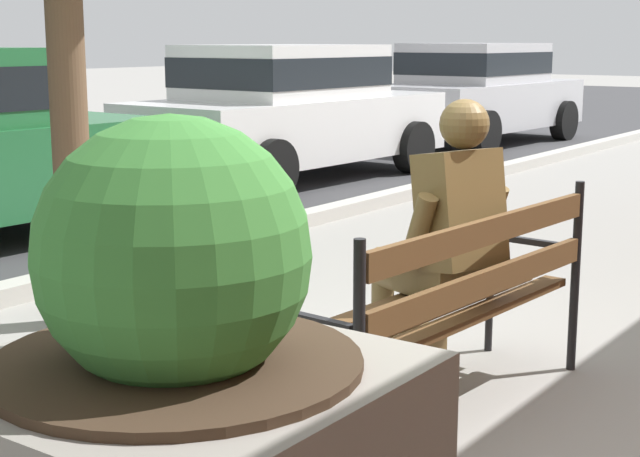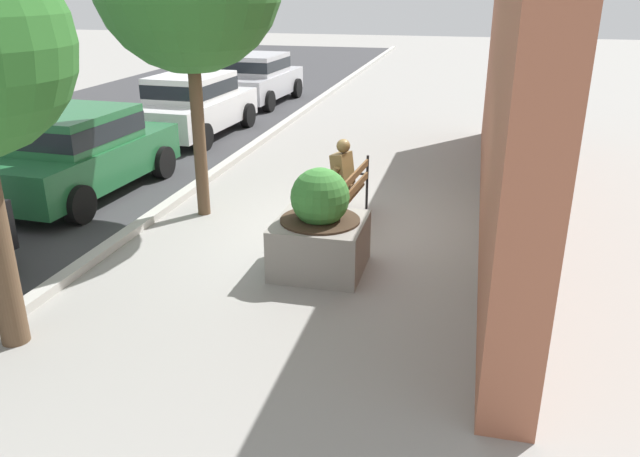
{
  "view_description": "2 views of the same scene",
  "coord_description": "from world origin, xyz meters",
  "px_view_note": "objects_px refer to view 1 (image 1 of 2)",
  "views": [
    {
      "loc": [
        -3.44,
        -2.1,
        1.63
      ],
      "look_at": [
        0.19,
        0.49,
        0.75
      ],
      "focal_mm": 54.25,
      "sensor_mm": 36.0,
      "label": 1
    },
    {
      "loc": [
        -9.09,
        -2.1,
        3.64
      ],
      "look_at": [
        -1.55,
        -0.25,
        0.6
      ],
      "focal_mm": 35.17,
      "sensor_mm": 36.0,
      "label": 2
    }
  ],
  "objects_px": {
    "concrete_planter": "(178,411)",
    "parked_car_white": "(288,108)",
    "park_bench": "(452,294)",
    "bronze_statue_seated": "(439,250)",
    "parked_car_silver": "(477,90)"
  },
  "relations": [
    {
      "from": "concrete_planter",
      "to": "parked_car_white",
      "type": "distance_m",
      "value": 8.63
    },
    {
      "from": "bronze_statue_seated",
      "to": "parked_car_white",
      "type": "bearing_deg",
      "value": 43.22
    },
    {
      "from": "park_bench",
      "to": "parked_car_white",
      "type": "relative_size",
      "value": 0.44
    },
    {
      "from": "bronze_statue_seated",
      "to": "parked_car_silver",
      "type": "relative_size",
      "value": 0.33
    },
    {
      "from": "park_bench",
      "to": "parked_car_white",
      "type": "bearing_deg",
      "value": 43.04
    },
    {
      "from": "park_bench",
      "to": "concrete_planter",
      "type": "distance_m",
      "value": 1.73
    },
    {
      "from": "concrete_planter",
      "to": "parked_car_silver",
      "type": "height_order",
      "value": "parked_car_silver"
    },
    {
      "from": "park_bench",
      "to": "concrete_planter",
      "type": "relative_size",
      "value": 1.28
    },
    {
      "from": "concrete_planter",
      "to": "parked_car_white",
      "type": "height_order",
      "value": "parked_car_white"
    },
    {
      "from": "park_bench",
      "to": "concrete_planter",
      "type": "height_order",
      "value": "concrete_planter"
    },
    {
      "from": "concrete_planter",
      "to": "parked_car_white",
      "type": "relative_size",
      "value": 0.34
    },
    {
      "from": "park_bench",
      "to": "parked_car_white",
      "type": "distance_m",
      "value": 7.27
    },
    {
      "from": "parked_car_white",
      "to": "parked_car_silver",
      "type": "bearing_deg",
      "value": 0.0
    },
    {
      "from": "parked_car_silver",
      "to": "concrete_planter",
      "type": "bearing_deg",
      "value": -157.25
    },
    {
      "from": "bronze_statue_seated",
      "to": "parked_car_silver",
      "type": "distance_m",
      "value": 11.0
    }
  ]
}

